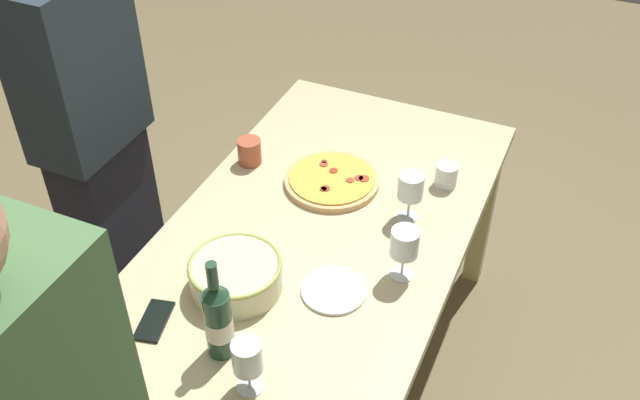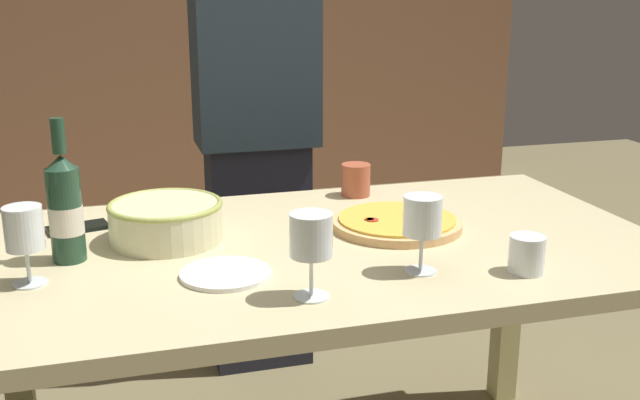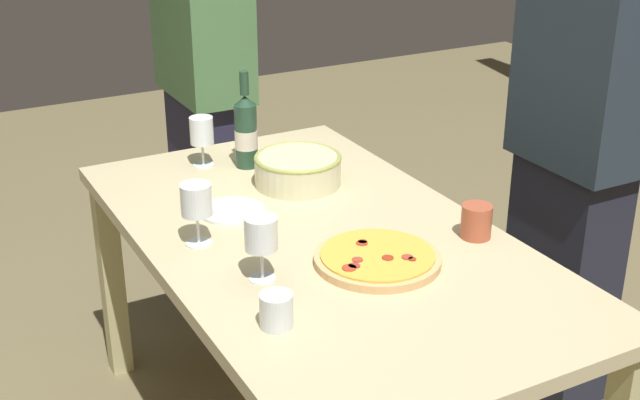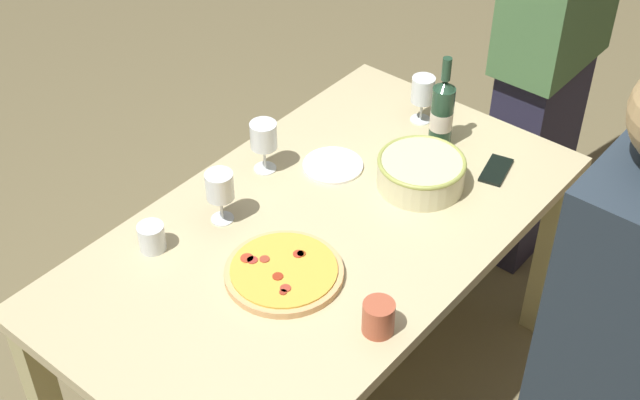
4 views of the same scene
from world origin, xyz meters
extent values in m
cube|color=#C6B88A|center=(0.00, 0.00, 0.73)|extent=(1.60, 0.90, 0.04)
cube|color=#C0B97F|center=(-0.74, -0.40, 0.35)|extent=(0.07, 0.07, 0.71)
cube|color=#C0B97F|center=(-0.74, 0.40, 0.35)|extent=(0.07, 0.07, 0.71)
cylinder|color=#DEAA6F|center=(0.21, 0.05, 0.76)|extent=(0.32, 0.32, 0.02)
cylinder|color=gold|center=(0.21, 0.05, 0.77)|extent=(0.29, 0.29, 0.01)
cylinder|color=#A63F2A|center=(0.22, -0.01, 0.78)|extent=(0.03, 0.03, 0.00)
cylinder|color=#A23F17|center=(0.14, 0.05, 0.78)|extent=(0.02, 0.02, 0.00)
cylinder|color=#AF3D2C|center=(0.27, 0.10, 0.78)|extent=(0.03, 0.03, 0.00)
cylinder|color=#9E321F|center=(0.28, 0.11, 0.78)|extent=(0.02, 0.02, 0.00)
cylinder|color=#B43622|center=(0.15, 0.04, 0.78)|extent=(0.03, 0.03, 0.00)
cylinder|color=#B43D24|center=(0.25, -0.05, 0.78)|extent=(0.04, 0.04, 0.00)
cylinder|color=#A23019|center=(0.25, 0.06, 0.78)|extent=(0.03, 0.03, 0.00)
cylinder|color=#A9362D|center=(0.24, -0.04, 0.78)|extent=(0.03, 0.03, 0.00)
cylinder|color=beige|center=(-0.34, 0.11, 0.80)|extent=(0.26, 0.26, 0.09)
torus|color=#A0AB51|center=(-0.34, 0.11, 0.84)|extent=(0.27, 0.27, 0.01)
cylinder|color=#21412C|center=(-0.56, 0.03, 0.85)|extent=(0.07, 0.07, 0.21)
cone|color=#21412C|center=(-0.56, 0.03, 0.97)|extent=(0.07, 0.07, 0.03)
cylinder|color=#21412C|center=(-0.56, 0.03, 1.03)|extent=(0.03, 0.03, 0.07)
cylinder|color=silver|center=(-0.56, 0.03, 0.84)|extent=(0.07, 0.07, 0.06)
cylinder|color=white|center=(-0.63, -0.09, 0.75)|extent=(0.07, 0.07, 0.00)
cylinder|color=white|center=(-0.63, -0.09, 0.79)|extent=(0.01, 0.01, 0.07)
cylinder|color=white|center=(-0.63, -0.09, 0.87)|extent=(0.08, 0.08, 0.09)
cylinder|color=maroon|center=(-0.63, -0.09, 0.84)|extent=(0.07, 0.07, 0.03)
cylinder|color=white|center=(0.15, -0.24, 0.75)|extent=(0.07, 0.07, 0.00)
cylinder|color=white|center=(0.15, -0.24, 0.79)|extent=(0.01, 0.01, 0.08)
cylinder|color=white|center=(0.15, -0.24, 0.87)|extent=(0.08, 0.08, 0.08)
cylinder|color=maroon|center=(0.15, -0.24, 0.84)|extent=(0.07, 0.07, 0.02)
cylinder|color=white|center=(-0.10, -0.31, 0.75)|extent=(0.07, 0.07, 0.00)
cylinder|color=white|center=(-0.10, -0.31, 0.79)|extent=(0.01, 0.01, 0.08)
cylinder|color=white|center=(-0.10, -0.31, 0.88)|extent=(0.08, 0.08, 0.08)
cylinder|color=white|center=(0.36, -0.30, 0.79)|extent=(0.08, 0.08, 0.08)
cylinder|color=#B15337|center=(0.21, 0.36, 0.80)|extent=(0.08, 0.08, 0.09)
cylinder|color=white|center=(-0.25, -0.15, 0.76)|extent=(0.19, 0.19, 0.01)
cube|color=black|center=(-0.55, 0.25, 0.76)|extent=(0.16, 0.10, 0.01)
cube|color=#1F212F|center=(0.03, 0.88, 0.40)|extent=(0.34, 0.20, 0.81)
cube|color=#24303C|center=(0.03, 0.88, 1.11)|extent=(0.40, 0.24, 0.61)
cube|color=#28263F|center=(-1.11, 0.11, 0.42)|extent=(0.38, 0.20, 0.83)
cube|color=#466F42|center=(-1.11, 0.11, 1.15)|extent=(0.44, 0.24, 0.62)
camera|label=1|loc=(-1.57, -0.69, 2.25)|focal=40.54mm
camera|label=2|loc=(-0.45, -1.59, 1.33)|focal=42.12mm
camera|label=3|loc=(1.85, -1.00, 1.77)|focal=48.80mm
camera|label=4|loc=(1.47, 1.21, 2.42)|focal=49.90mm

